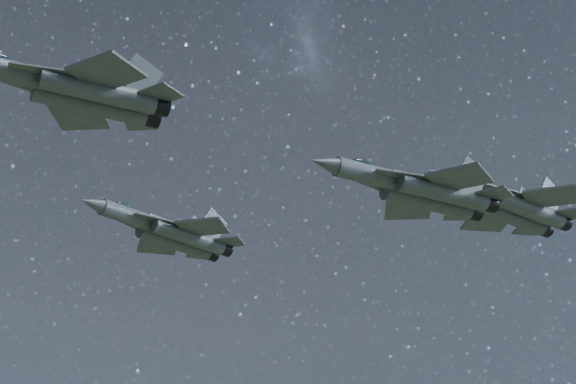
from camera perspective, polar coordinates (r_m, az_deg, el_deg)
jet_lead at (r=73.01m, az=-12.47°, el=5.93°), size 18.11×12.87×4.61m
jet_left at (r=98.63m, az=-7.00°, el=-2.39°), size 18.83×12.71×4.74m
jet_right at (r=76.06m, az=7.87°, el=0.13°), size 17.13×12.24×4.38m
jet_slot at (r=91.99m, az=12.98°, el=-0.76°), size 19.26×13.28×4.83m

